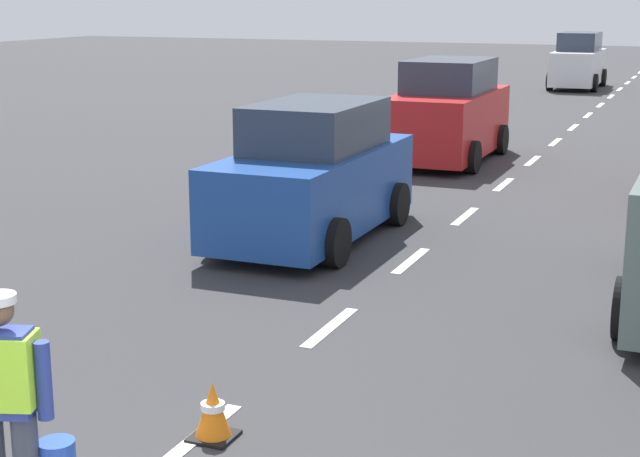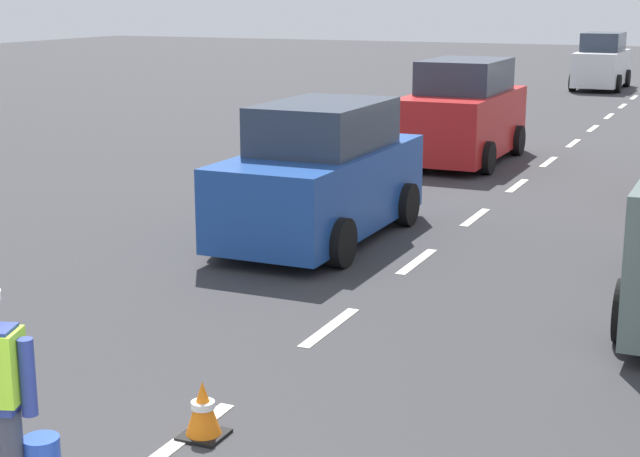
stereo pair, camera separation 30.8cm
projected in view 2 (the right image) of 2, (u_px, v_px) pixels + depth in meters
The scene contains 6 objects.
ground_plane at pixel (575, 142), 24.43m from camera, with size 96.00×96.00×0.00m, color #333335.
lane_center_line at pixel (601, 122), 28.15m from camera, with size 0.14×46.40×0.01m.
traffic_cone_near at pixel (203, 410), 8.13m from camera, with size 0.36×0.36×0.49m.
car_oncoming_lead at pixel (322, 176), 14.61m from camera, with size 2.00×4.34×2.05m.
car_oncoming_second at pixel (463, 114), 21.39m from camera, with size 2.07×4.35×2.21m.
car_oncoming_third at pixel (602, 63), 37.75m from camera, with size 1.86×4.22×2.15m.
Camera 2 is at (4.11, -3.74, 3.60)m, focal length 55.10 mm.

